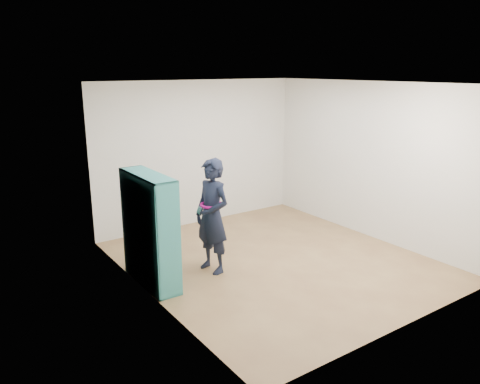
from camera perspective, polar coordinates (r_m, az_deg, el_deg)
floor at (r=7.12m, az=4.37°, el=-8.34°), size 4.50×4.50×0.00m
ceiling at (r=6.54m, az=4.83°, el=13.08°), size 4.50×4.50×0.00m
wall_left at (r=5.69m, az=-11.22°, el=-0.71°), size 0.02×4.50×2.60m
wall_right at (r=8.10m, az=15.65°, el=3.67°), size 0.02×4.50×2.60m
wall_back at (r=8.53m, az=-5.02°, el=4.72°), size 4.00×0.02×2.60m
wall_front at (r=5.23m, az=20.37°, el=-2.79°), size 4.00×0.02×2.60m
bookshelf at (r=6.25m, az=-11.13°, el=-4.72°), size 0.33×1.13×1.50m
person at (r=6.51m, az=-3.41°, el=-2.94°), size 0.49×0.65×1.62m
smartphone at (r=6.44m, az=-4.97°, el=-2.19°), size 0.05×0.10×0.14m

